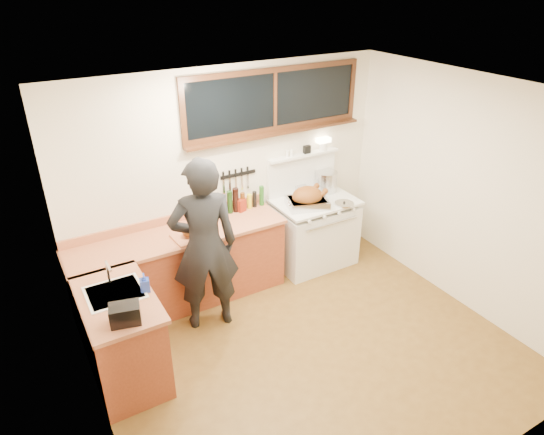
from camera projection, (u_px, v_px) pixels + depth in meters
ground_plane at (309, 351)px, 5.00m from camera, size 4.00×3.50×0.02m
room_shell at (316, 206)px, 4.24m from camera, size 4.10×3.60×2.65m
counter_back at (181, 268)px, 5.54m from camera, size 2.44×0.64×1.00m
counter_left at (122, 337)px, 4.50m from camera, size 0.64×1.09×0.90m
sink_unit at (116, 298)px, 4.39m from camera, size 0.50×0.45×0.37m
vintage_stove at (313, 230)px, 6.31m from camera, size 1.02×0.74×1.59m
back_window at (275, 107)px, 5.64m from camera, size 2.32×0.13×0.77m
left_doorway at (111, 382)px, 3.18m from camera, size 0.02×1.04×2.17m
knife_strip at (237, 176)px, 5.76m from camera, size 0.46×0.03×0.28m
man at (204, 246)px, 4.97m from camera, size 0.79×0.61×1.94m
soap_bottle at (144, 282)px, 4.35m from camera, size 0.10×0.10×0.19m
toaster at (125, 314)px, 3.97m from camera, size 0.28×0.22×0.17m
cutting_board at (193, 232)px, 5.25m from camera, size 0.44×0.34×0.14m
roast_turkey at (308, 199)px, 5.91m from camera, size 0.57×0.49×0.26m
stockpot at (326, 181)px, 6.31m from camera, size 0.37×0.37×0.27m
saucepan at (300, 189)px, 6.28m from camera, size 0.17×0.28×0.12m
pot_lid at (344, 204)px, 5.99m from camera, size 0.25×0.25×0.04m
coffee_tin at (241, 205)px, 5.81m from camera, size 0.12×0.11×0.15m
pitcher at (211, 215)px, 5.58m from camera, size 0.09×0.09×0.16m
bottle_cluster at (240, 201)px, 5.80m from camera, size 0.58×0.07×0.30m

